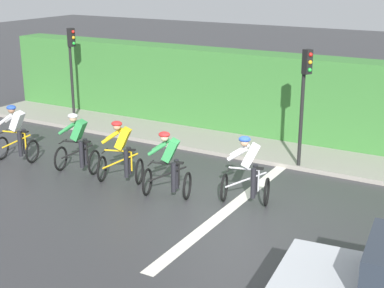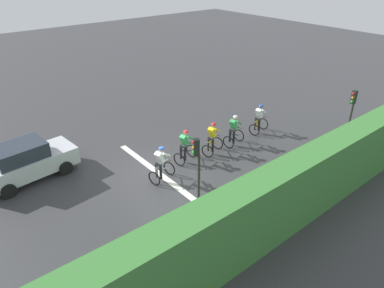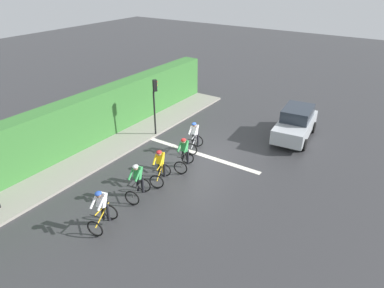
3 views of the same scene
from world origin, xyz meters
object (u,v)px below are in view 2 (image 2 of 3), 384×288
(cyclist_second, at_px, (234,131))
(cyclist_trailing, at_px, (161,165))
(car_silver, at_px, (26,161))
(traffic_light_far_junction, at_px, (351,113))
(cyclist_lead, at_px, (259,120))
(traffic_light_near_crossing, at_px, (197,166))
(cyclist_mid, at_px, (212,139))
(cyclist_fourth, at_px, (185,147))

(cyclist_second, distance_m, cyclist_trailing, 4.88)
(car_silver, bearing_deg, traffic_light_far_junction, 59.69)
(cyclist_lead, bearing_deg, traffic_light_near_crossing, -65.40)
(car_silver, bearing_deg, cyclist_mid, 66.03)
(traffic_light_far_junction, bearing_deg, traffic_light_near_crossing, -95.91)
(cyclist_fourth, distance_m, traffic_light_far_junction, 8.19)
(cyclist_lead, distance_m, traffic_light_far_junction, 4.77)
(cyclist_mid, height_order, cyclist_trailing, same)
(car_silver, bearing_deg, cyclist_trailing, 49.27)
(cyclist_fourth, xyz_separation_m, car_silver, (-3.30, -6.35, 0.08))
(cyclist_mid, bearing_deg, cyclist_fourth, -97.93)
(car_silver, bearing_deg, traffic_light_near_crossing, 32.03)
(cyclist_trailing, relative_size, car_silver, 0.39)
(cyclist_second, height_order, cyclist_mid, same)
(car_silver, height_order, traffic_light_far_junction, traffic_light_far_junction)
(cyclist_second, xyz_separation_m, traffic_light_near_crossing, (3.21, -5.18, 1.43))
(traffic_light_near_crossing, bearing_deg, traffic_light_far_junction, 84.09)
(cyclist_fourth, distance_m, car_silver, 7.16)
(cyclist_fourth, relative_size, traffic_light_near_crossing, 0.50)
(cyclist_lead, distance_m, traffic_light_near_crossing, 8.18)
(cyclist_second, distance_m, car_silver, 10.05)
(cyclist_second, bearing_deg, cyclist_fourth, -94.60)
(cyclist_fourth, xyz_separation_m, cyclist_trailing, (0.60, -1.82, 0.00))
(cyclist_lead, xyz_separation_m, car_silver, (-3.40, -11.55, 0.08))
(cyclist_mid, xyz_separation_m, traffic_light_near_crossing, (3.23, -3.69, 1.43))
(cyclist_second, relative_size, car_silver, 0.39)
(cyclist_second, bearing_deg, car_silver, -110.67)
(cyclist_fourth, bearing_deg, cyclist_second, 85.40)
(cyclist_second, distance_m, traffic_light_near_crossing, 6.26)
(traffic_light_far_junction, bearing_deg, car_silver, -120.31)
(cyclist_second, relative_size, cyclist_mid, 1.00)
(cyclist_second, distance_m, traffic_light_far_junction, 5.74)
(cyclist_lead, bearing_deg, traffic_light_far_junction, 20.31)
(cyclist_mid, xyz_separation_m, cyclist_fourth, (-0.22, -1.57, 0.00))
(cyclist_lead, height_order, cyclist_mid, same)
(car_silver, xyz_separation_m, traffic_light_far_junction, (7.68, 13.13, 1.35))
(cyclist_mid, bearing_deg, cyclist_lead, 91.88)
(car_silver, distance_m, traffic_light_far_junction, 15.27)
(cyclist_trailing, bearing_deg, cyclist_lead, 94.09)
(cyclist_lead, bearing_deg, cyclist_trailing, -85.91)
(cyclist_mid, bearing_deg, traffic_light_far_junction, 51.42)
(cyclist_second, bearing_deg, traffic_light_near_crossing, -58.24)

